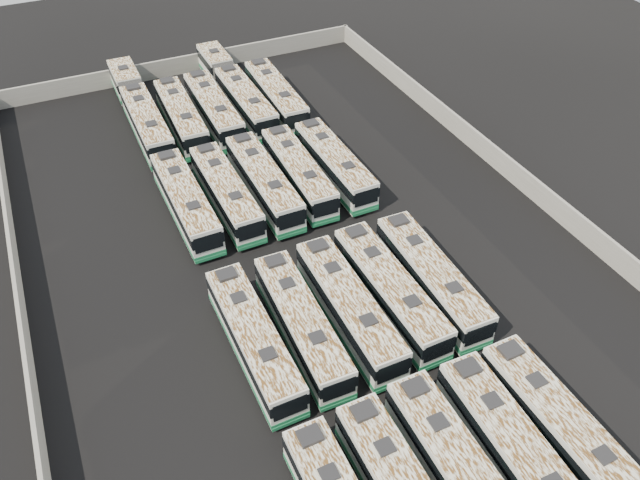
{
  "coord_description": "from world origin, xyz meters",
  "views": [
    {
      "loc": [
        -15.39,
        -36.6,
        35.55
      ],
      "look_at": [
        1.01,
        -1.38,
        1.6
      ],
      "focal_mm": 35.0,
      "sensor_mm": 36.0,
      "label": 1
    }
  ],
  "objects_px": {
    "bus_midback_far_left": "(186,202)",
    "bus_back_far_right": "(276,96)",
    "bus_midfront_far_left": "(254,339)",
    "bus_midback_right": "(298,173)",
    "bus_midfront_left": "(302,324)",
    "bus_midfront_right": "(390,291)",
    "bus_back_far_left": "(140,109)",
    "bus_back_right": "(235,89)",
    "bus_back_left": "(181,117)",
    "bus_back_center": "(214,110)",
    "bus_front_center": "(462,478)",
    "bus_front_far_right": "(562,430)",
    "bus_midback_center": "(264,182)",
    "bus_midfront_center": "(349,308)",
    "bus_front_right": "(516,454)",
    "bus_midfront_far_right": "(431,278)",
    "bus_midback_far_right": "(334,164)",
    "bus_midback_left": "(226,193)"
  },
  "relations": [
    {
      "from": "bus_midback_far_left",
      "to": "bus_back_far_right",
      "type": "height_order",
      "value": "bus_back_far_right"
    },
    {
      "from": "bus_midfront_far_left",
      "to": "bus_midback_right",
      "type": "height_order",
      "value": "bus_midfront_far_left"
    },
    {
      "from": "bus_midfront_left",
      "to": "bus_midback_right",
      "type": "distance_m",
      "value": 18.73
    },
    {
      "from": "bus_back_far_right",
      "to": "bus_midfront_far_left",
      "type": "bearing_deg",
      "value": -113.03
    },
    {
      "from": "bus_midfront_right",
      "to": "bus_midback_far_left",
      "type": "xyz_separation_m",
      "value": [
        -10.88,
        17.14,
        -0.01
      ]
    },
    {
      "from": "bus_back_far_left",
      "to": "bus_back_right",
      "type": "bearing_deg",
      "value": 0.55
    },
    {
      "from": "bus_midfront_far_left",
      "to": "bus_back_left",
      "type": "xyz_separation_m",
      "value": [
        3.64,
        31.83,
        0.03
      ]
    },
    {
      "from": "bus_midfront_right",
      "to": "bus_back_center",
      "type": "relative_size",
      "value": 0.99
    },
    {
      "from": "bus_back_center",
      "to": "bus_front_center",
      "type": "bearing_deg",
      "value": -89.69
    },
    {
      "from": "bus_front_far_right",
      "to": "bus_back_right",
      "type": "height_order",
      "value": "bus_back_right"
    },
    {
      "from": "bus_front_center",
      "to": "bus_back_far_left",
      "type": "relative_size",
      "value": 0.64
    },
    {
      "from": "bus_midback_far_left",
      "to": "bus_midback_center",
      "type": "distance_m",
      "value": 7.32
    },
    {
      "from": "bus_midfront_center",
      "to": "bus_back_far_right",
      "type": "distance_m",
      "value": 32.74
    },
    {
      "from": "bus_midfront_right",
      "to": "bus_front_right",
      "type": "bearing_deg",
      "value": -90.61
    },
    {
      "from": "bus_midfront_far_left",
      "to": "bus_back_center",
      "type": "distance_m",
      "value": 32.58
    },
    {
      "from": "bus_midback_far_left",
      "to": "bus_front_right",
      "type": "bearing_deg",
      "value": -71.9
    },
    {
      "from": "bus_midfront_right",
      "to": "bus_midfront_far_right",
      "type": "xyz_separation_m",
      "value": [
        3.6,
        -0.11,
        -0.02
      ]
    },
    {
      "from": "bus_midback_far_right",
      "to": "bus_back_left",
      "type": "distance_m",
      "value": 18.37
    },
    {
      "from": "bus_midfront_left",
      "to": "bus_midfront_center",
      "type": "height_order",
      "value": "bus_midfront_center"
    },
    {
      "from": "bus_midfront_right",
      "to": "bus_midfront_far_right",
      "type": "height_order",
      "value": "bus_midfront_right"
    },
    {
      "from": "bus_back_right",
      "to": "bus_midfront_left",
      "type": "bearing_deg",
      "value": -102.1
    },
    {
      "from": "bus_midfront_right",
      "to": "bus_midback_center",
      "type": "bearing_deg",
      "value": 101.02
    },
    {
      "from": "bus_front_far_right",
      "to": "bus_midfront_left",
      "type": "bearing_deg",
      "value": 126.15
    },
    {
      "from": "bus_midfront_far_right",
      "to": "bus_midfront_left",
      "type": "bearing_deg",
      "value": -178.32
    },
    {
      "from": "bus_midfront_far_left",
      "to": "bus_back_far_left",
      "type": "distance_m",
      "value": 35.35
    },
    {
      "from": "bus_midfront_far_left",
      "to": "bus_back_far_right",
      "type": "relative_size",
      "value": 0.97
    },
    {
      "from": "bus_front_right",
      "to": "bus_midback_right",
      "type": "relative_size",
      "value": 1.03
    },
    {
      "from": "bus_midback_far_left",
      "to": "bus_midback_right",
      "type": "bearing_deg",
      "value": -0.93
    },
    {
      "from": "bus_front_right",
      "to": "bus_midback_center",
      "type": "height_order",
      "value": "bus_front_right"
    },
    {
      "from": "bus_midfront_center",
      "to": "bus_midback_far_left",
      "type": "bearing_deg",
      "value": 113.12
    },
    {
      "from": "bus_front_far_right",
      "to": "bus_midback_right",
      "type": "relative_size",
      "value": 1.01
    },
    {
      "from": "bus_front_far_right",
      "to": "bus_midback_left",
      "type": "bearing_deg",
      "value": 108.1
    },
    {
      "from": "bus_midback_far_left",
      "to": "bus_back_far_right",
      "type": "xyz_separation_m",
      "value": [
        14.43,
        14.58,
        0.02
      ]
    },
    {
      "from": "bus_front_far_right",
      "to": "bus_back_far_left",
      "type": "xyz_separation_m",
      "value": [
        -14.53,
        49.97,
        0.03
      ]
    },
    {
      "from": "bus_midback_center",
      "to": "bus_midfront_right",
      "type": "bearing_deg",
      "value": -78.47
    },
    {
      "from": "bus_back_far_right",
      "to": "bus_midfront_center",
      "type": "bearing_deg",
      "value": -101.16
    },
    {
      "from": "bus_front_center",
      "to": "bus_midfront_far_right",
      "type": "distance_m",
      "value": 16.28
    },
    {
      "from": "bus_front_far_right",
      "to": "bus_back_left",
      "type": "relative_size",
      "value": 0.99
    },
    {
      "from": "bus_midback_far_right",
      "to": "bus_back_far_right",
      "type": "distance_m",
      "value": 14.73
    },
    {
      "from": "bus_midfront_far_left",
      "to": "bus_front_center",
      "type": "bearing_deg",
      "value": -64.24
    },
    {
      "from": "bus_back_center",
      "to": "bus_front_far_right",
      "type": "bearing_deg",
      "value": -80.75
    },
    {
      "from": "bus_midfront_far_right",
      "to": "bus_back_left",
      "type": "relative_size",
      "value": 1.0
    },
    {
      "from": "bus_front_right",
      "to": "bus_back_left",
      "type": "bearing_deg",
      "value": 100.35
    },
    {
      "from": "bus_midback_right",
      "to": "bus_front_far_right",
      "type": "bearing_deg",
      "value": -82.08
    },
    {
      "from": "bus_midback_far_left",
      "to": "bus_midback_left",
      "type": "bearing_deg",
      "value": -3.22
    },
    {
      "from": "bus_midfront_far_left",
      "to": "bus_midback_far_left",
      "type": "bearing_deg",
      "value": 89.42
    },
    {
      "from": "bus_midback_left",
      "to": "bus_midback_far_right",
      "type": "xyz_separation_m",
      "value": [
        10.86,
        0.0,
        -0.01
      ]
    },
    {
      "from": "bus_front_far_right",
      "to": "bus_midfront_far_left",
      "type": "relative_size",
      "value": 1.01
    },
    {
      "from": "bus_midfront_left",
      "to": "bus_midback_left",
      "type": "distance_m",
      "value": 17.15
    },
    {
      "from": "bus_midfront_left",
      "to": "bus_midfront_far_right",
      "type": "height_order",
      "value": "bus_midfront_far_right"
    }
  ]
}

